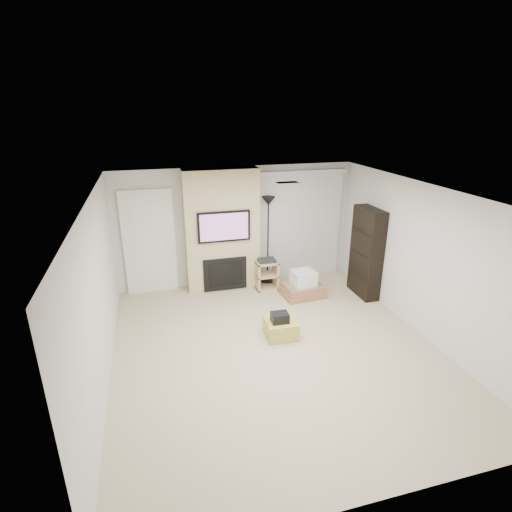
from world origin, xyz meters
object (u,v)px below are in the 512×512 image
object	(u,v)px
floor_lamp	(268,216)
bookshelf	(366,253)
box_stack	(303,286)
av_stand	(266,273)
ottoman	(281,328)

from	to	relation	value
floor_lamp	bookshelf	size ratio (longest dim) A/B	1.06
floor_lamp	box_stack	world-z (taller)	floor_lamp
av_stand	bookshelf	size ratio (longest dim) A/B	0.37
ottoman	av_stand	world-z (taller)	av_stand
ottoman	bookshelf	xyz separation A→B (m)	(2.15, 1.09, 0.75)
floor_lamp	av_stand	distance (m)	1.19
bookshelf	floor_lamp	bearing A→B (deg)	148.44
floor_lamp	ottoman	bearing A→B (deg)	-101.16
box_stack	bookshelf	size ratio (longest dim) A/B	0.48
box_stack	bookshelf	world-z (taller)	bookshelf
av_stand	floor_lamp	bearing A→B (deg)	68.10
floor_lamp	box_stack	size ratio (longest dim) A/B	2.21
ottoman	floor_lamp	world-z (taller)	floor_lamp
box_stack	floor_lamp	bearing A→B (deg)	121.15
bookshelf	ottoman	bearing A→B (deg)	-153.01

